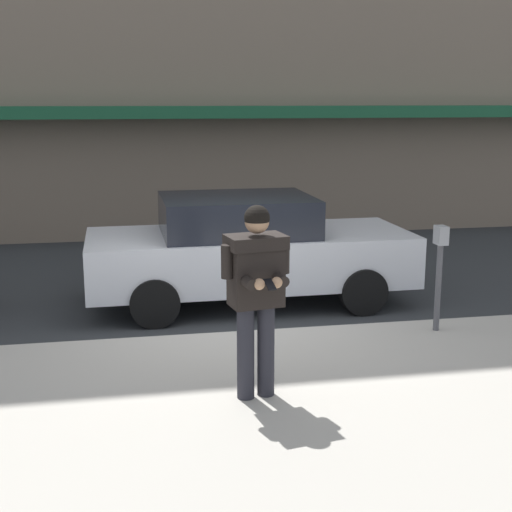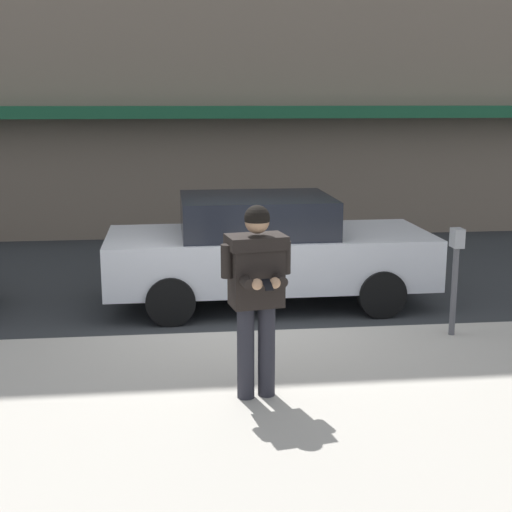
{
  "view_description": "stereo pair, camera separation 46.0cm",
  "coord_description": "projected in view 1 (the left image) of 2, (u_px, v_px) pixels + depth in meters",
  "views": [
    {
      "loc": [
        -1.24,
        -8.22,
        2.85
      ],
      "look_at": [
        -0.09,
        -2.15,
        1.49
      ],
      "focal_mm": 50.0,
      "sensor_mm": 36.0,
      "label": 1
    },
    {
      "loc": [
        -0.78,
        -8.29,
        2.85
      ],
      "look_at": [
        -0.09,
        -2.15,
        1.49
      ],
      "focal_mm": 50.0,
      "sensor_mm": 36.0,
      "label": 2
    }
  ],
  "objects": [
    {
      "name": "man_texting_on_phone",
      "position": [
        256.0,
        281.0,
        6.41
      ],
      "size": [
        0.64,
        0.62,
        1.81
      ],
      "color": "#23232B",
      "rests_on": "sidewalk"
    },
    {
      "name": "curb_paint_line",
      "position": [
        309.0,
        331.0,
        8.95
      ],
      "size": [
        28.0,
        0.12,
        0.01
      ],
      "primitive_type": "cube",
      "color": "silver",
      "rests_on": "ground"
    },
    {
      "name": "parked_sedan_mid",
      "position": [
        247.0,
        249.0,
        10.03
      ],
      "size": [
        4.52,
        1.97,
        1.54
      ],
      "color": "silver",
      "rests_on": "ground"
    },
    {
      "name": "sidewalk",
      "position": [
        395.0,
        428.0,
        6.16
      ],
      "size": [
        32.0,
        5.3,
        0.14
      ],
      "primitive_type": "cube",
      "color": "#A8A399",
      "rests_on": "ground"
    },
    {
      "name": "parking_meter",
      "position": [
        440.0,
        263.0,
        8.38
      ],
      "size": [
        0.12,
        0.18,
        1.27
      ],
      "color": "#4C4C51",
      "rests_on": "sidewalk"
    },
    {
      "name": "ground_plane",
      "position": [
        231.0,
        337.0,
        8.73
      ],
      "size": [
        80.0,
        80.0,
        0.0
      ],
      "primitive_type": "plane",
      "color": "#2B2D30"
    }
  ]
}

